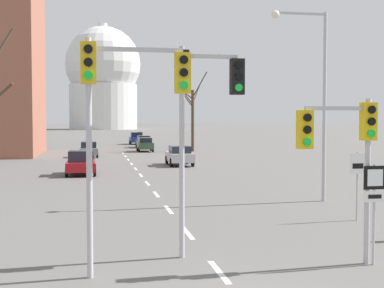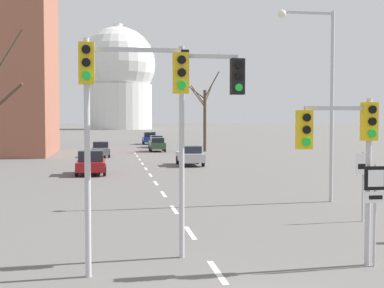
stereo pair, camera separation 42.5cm
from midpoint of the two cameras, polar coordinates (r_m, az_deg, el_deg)
lane_stripe_0 at (r=13.34m, az=3.65°, el=-13.47°), size 0.16×2.00×0.01m
lane_stripe_1 at (r=17.63m, az=0.50°, el=-9.45°), size 0.16×2.00×0.01m
lane_stripe_2 at (r=22.00m, az=-1.36°, el=-7.00°), size 0.16×2.00×0.01m
lane_stripe_3 at (r=26.42m, az=-2.60°, el=-5.36°), size 0.16×2.00×0.01m
lane_stripe_4 at (r=30.86m, az=-3.48°, el=-4.19°), size 0.16×2.00×0.01m
lane_stripe_5 at (r=35.32m, az=-4.13°, el=-3.32°), size 0.16×2.00×0.01m
lane_stripe_6 at (r=39.78m, az=-4.63°, el=-2.64°), size 0.16×2.00×0.01m
lane_stripe_7 at (r=44.25m, az=-5.04°, el=-2.10°), size 0.16×2.00×0.01m
lane_stripe_8 at (r=48.73m, az=-5.37°, el=-1.66°), size 0.16×2.00×0.01m
lane_stripe_9 at (r=53.21m, az=-5.64°, el=-1.29°), size 0.16×2.00×0.01m
lane_stripe_10 at (r=57.70m, az=-5.87°, el=-0.98°), size 0.16×2.00×0.01m
traffic_signal_near_right at (r=13.92m, az=16.91°, el=0.41°), size 2.06×0.34×4.23m
traffic_signal_centre_tall at (r=14.25m, az=1.77°, el=4.89°), size 1.87×0.34×5.63m
traffic_signal_near_left at (r=12.61m, az=-6.81°, el=5.10°), size 2.56×0.34×5.58m
route_sign_post at (r=14.26m, az=19.77°, el=-5.32°), size 0.60×0.08×2.58m
speed_limit_sign at (r=20.32m, az=18.37°, el=-3.10°), size 0.60×0.08×2.52m
street_lamp_right at (r=24.49m, az=14.18°, el=6.15°), size 2.59×0.36×8.45m
sedan_near_left at (r=42.43m, az=0.07°, el=-1.21°), size 1.86×4.21×1.57m
sedan_near_right at (r=68.83m, az=-3.67°, el=0.28°), size 1.79×4.29×1.53m
sedan_mid_centre at (r=60.41m, az=-3.53°, el=-0.04°), size 1.72×3.85×1.58m
sedan_far_left at (r=36.09m, az=-10.38°, el=-1.96°), size 1.95×3.83×1.62m
sedan_far_right at (r=77.75m, az=-4.40°, el=0.62°), size 1.95×3.97×1.77m
sedan_distant_centre at (r=52.58m, az=-9.47°, el=-0.53°), size 1.75×4.47×1.49m
bare_tree_right_near at (r=60.33m, az=1.54°, el=3.12°), size 3.36×4.23×8.86m
capitol_dome at (r=189.06m, az=-7.81°, el=6.98°), size 25.86×25.86×36.53m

